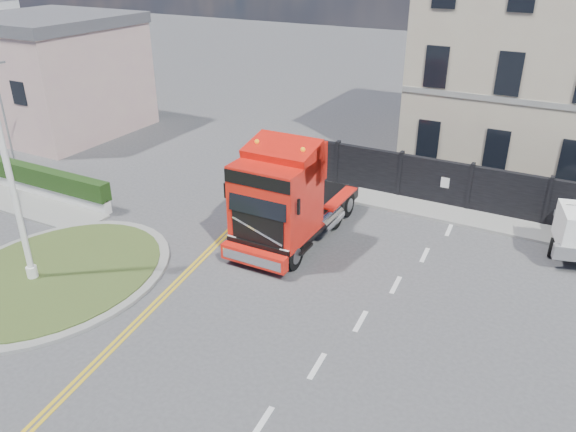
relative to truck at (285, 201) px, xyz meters
The scene contains 11 objects.
ground 3.53m from the truck, 64.04° to the right, with size 120.00×120.00×0.00m, color #424244.
traffic_island 8.24m from the truck, 134.61° to the right, with size 6.80×6.80×0.17m.
hedge_wall 11.78m from the truck, behind, with size 8.00×0.55×1.35m.
pavement_side 12.02m from the truck, 168.65° to the right, with size 8.50×1.80×0.10m, color gray.
seaside_bldg_pink 19.72m from the truck, 161.46° to the left, with size 8.00×8.00×6.00m, color #BD9495.
hoarding_fence 10.10m from the truck, 38.43° to the left, with size 18.80×0.25×2.00m.
georgian_building 16.09m from the truck, 61.94° to the left, with size 12.30×10.30×12.80m.
pavement_far 9.24m from the truck, 36.15° to the left, with size 20.00×1.60×0.12m, color gray.
truck is the anchor object (origin of this frame).
lamppost_island 9.22m from the truck, 134.64° to the right, with size 0.27×0.55×8.89m.
lamppost_slim 14.74m from the truck, behind, with size 0.22×0.44×5.43m.
Camera 1 is at (7.53, -13.47, 10.17)m, focal length 35.00 mm.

